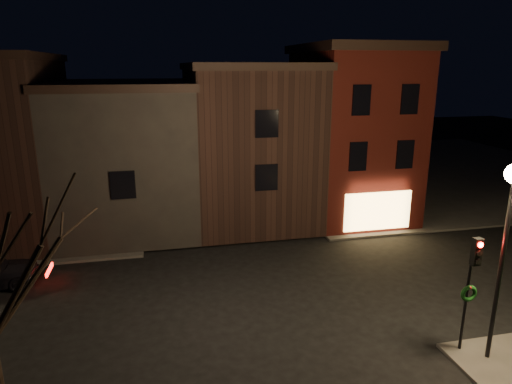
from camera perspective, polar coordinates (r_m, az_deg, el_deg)
ground at (r=19.87m, az=0.78°, el=-12.59°), size 120.00×120.00×0.00m
sidewalk_far_right at (r=45.15m, az=20.04°, el=2.67°), size 30.00×30.00×0.12m
corner_building at (r=29.41m, az=11.92°, el=7.44°), size 6.50×8.50×10.50m
row_building_a at (r=28.47m, az=-1.11°, el=6.36°), size 7.30×10.30×9.40m
row_building_b at (r=28.06m, az=-15.82°, el=4.60°), size 7.80×10.30×8.40m
street_lamp_near at (r=15.65m, az=29.15°, el=-2.00°), size 0.60×0.60×6.48m
traffic_signal at (r=16.42m, az=25.33°, el=-9.60°), size 0.58×0.38×4.05m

